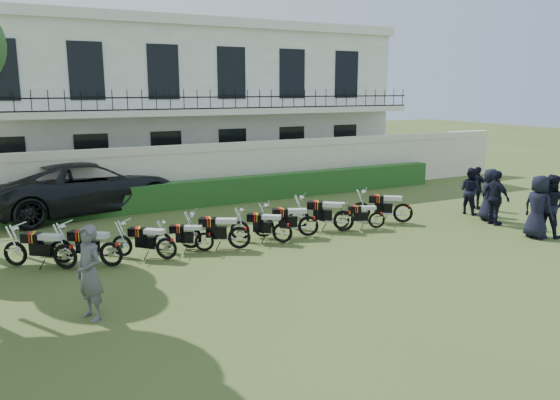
{
  "coord_description": "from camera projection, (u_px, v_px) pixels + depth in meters",
  "views": [
    {
      "loc": [
        -7.88,
        -12.4,
        4.43
      ],
      "look_at": [
        -0.19,
        2.25,
        1.05
      ],
      "focal_mm": 35.0,
      "sensor_mm": 36.0,
      "label": 1
    }
  ],
  "objects": [
    {
      "name": "motorcycle_7",
      "position": [
        344.0,
        216.0,
        17.12
      ],
      "size": [
        1.67,
        1.39,
        1.13
      ],
      "rotation": [
        0.0,
        0.0,
        0.89
      ],
      "color": "black",
      "rests_on": "ground"
    },
    {
      "name": "building",
      "position": [
        172.0,
        104.0,
        26.6
      ],
      "size": [
        20.4,
        9.6,
        7.4
      ],
      "color": "white",
      "rests_on": "ground"
    },
    {
      "name": "motorcycle_2",
      "position": [
        166.0,
        243.0,
        14.27
      ],
      "size": [
        1.49,
        1.23,
        1.01
      ],
      "rotation": [
        0.0,
        0.0,
        0.89
      ],
      "color": "black",
      "rests_on": "ground"
    },
    {
      "name": "officer_5",
      "position": [
        477.0,
        188.0,
        20.31
      ],
      "size": [
        0.59,
        1.0,
        1.6
      ],
      "primitive_type": "imported",
      "rotation": [
        0.0,
        0.0,
        1.8
      ],
      "color": "black",
      "rests_on": "ground"
    },
    {
      "name": "inspector",
      "position": [
        89.0,
        273.0,
        10.53
      ],
      "size": [
        0.68,
        0.81,
        1.88
      ],
      "primitive_type": "imported",
      "rotation": [
        0.0,
        0.0,
        -1.17
      ],
      "color": "#5D5D62",
      "rests_on": "ground"
    },
    {
      "name": "motorcycle_9",
      "position": [
        403.0,
        208.0,
        18.19
      ],
      "size": [
        1.7,
        1.33,
        1.12
      ],
      "rotation": [
        0.0,
        0.0,
        0.92
      ],
      "color": "black",
      "rests_on": "ground"
    },
    {
      "name": "officer_2",
      "position": [
        496.0,
        198.0,
        17.92
      ],
      "size": [
        0.47,
        1.07,
        1.81
      ],
      "primitive_type": "imported",
      "rotation": [
        0.0,
        0.0,
        1.55
      ],
      "color": "black",
      "rests_on": "ground"
    },
    {
      "name": "motorcycle_3",
      "position": [
        204.0,
        237.0,
        15.0
      ],
      "size": [
        1.56,
        0.84,
        0.92
      ],
      "rotation": [
        0.0,
        0.0,
        1.12
      ],
      "color": "black",
      "rests_on": "ground"
    },
    {
      "name": "motorcycle_0",
      "position": [
        65.0,
        250.0,
        13.49
      ],
      "size": [
        1.66,
        1.3,
        1.1
      ],
      "rotation": [
        0.0,
        0.0,
        0.92
      ],
      "color": "black",
      "rests_on": "ground"
    },
    {
      "name": "ground",
      "position": [
        323.0,
        250.0,
        15.23
      ],
      "size": [
        100.0,
        100.0,
        0.0
      ],
      "primitive_type": "plane",
      "color": "#424F1F",
      "rests_on": "ground"
    },
    {
      "name": "officer_0",
      "position": [
        538.0,
        207.0,
        16.33
      ],
      "size": [
        0.64,
        0.95,
        1.91
      ],
      "primitive_type": "imported",
      "rotation": [
        0.0,
        0.0,
        1.6
      ],
      "color": "black",
      "rests_on": "ground"
    },
    {
      "name": "suv",
      "position": [
        86.0,
        186.0,
        19.81
      ],
      "size": [
        7.31,
        4.51,
        1.89
      ],
      "primitive_type": "imported",
      "rotation": [
        0.0,
        0.0,
        1.78
      ],
      "color": "black",
      "rests_on": "ground"
    },
    {
      "name": "perimeter_wall",
      "position": [
        218.0,
        171.0,
        21.94
      ],
      "size": [
        30.0,
        0.35,
        2.3
      ],
      "color": "#F0E7CA",
      "rests_on": "ground"
    },
    {
      "name": "motorcycle_6",
      "position": [
        308.0,
        221.0,
        16.5
      ],
      "size": [
        1.85,
        0.95,
        1.08
      ],
      "rotation": [
        0.0,
        0.0,
        1.15
      ],
      "color": "black",
      "rests_on": "ground"
    },
    {
      "name": "officer_1",
      "position": [
        550.0,
        205.0,
        16.53
      ],
      "size": [
        0.93,
        1.08,
        1.91
      ],
      "primitive_type": "imported",
      "rotation": [
        0.0,
        0.0,
        1.82
      ],
      "color": "black",
      "rests_on": "ground"
    },
    {
      "name": "officer_4",
      "position": [
        470.0,
        191.0,
        19.54
      ],
      "size": [
        0.77,
        0.91,
        1.68
      ],
      "primitive_type": "imported",
      "rotation": [
        0.0,
        0.0,
        1.74
      ],
      "color": "black",
      "rests_on": "ground"
    },
    {
      "name": "motorcycle_5",
      "position": [
        283.0,
        228.0,
        15.81
      ],
      "size": [
        1.52,
        1.25,
        1.02
      ],
      "rotation": [
        0.0,
        0.0,
        0.89
      ],
      "color": "black",
      "rests_on": "ground"
    },
    {
      "name": "hedge",
      "position": [
        249.0,
        189.0,
        21.83
      ],
      "size": [
        18.0,
        0.6,
        1.0
      ],
      "primitive_type": "cube",
      "color": "#244F1C",
      "rests_on": "ground"
    },
    {
      "name": "motorcycle_1",
      "position": [
        111.0,
        248.0,
        13.68
      ],
      "size": [
        1.62,
        1.32,
        1.09
      ],
      "rotation": [
        0.0,
        0.0,
        0.9
      ],
      "color": "black",
      "rests_on": "ground"
    },
    {
      "name": "officer_3",
      "position": [
        490.0,
        195.0,
        18.52
      ],
      "size": [
        0.74,
        0.98,
        1.79
      ],
      "primitive_type": "imported",
      "rotation": [
        0.0,
        0.0,
        1.36
      ],
      "color": "black",
      "rests_on": "ground"
    },
    {
      "name": "motorcycle_8",
      "position": [
        377.0,
        216.0,
        17.48
      ],
      "size": [
        1.59,
        0.8,
        0.92
      ],
      "rotation": [
        0.0,
        0.0,
        1.16
      ],
      "color": "black",
      "rests_on": "ground"
    },
    {
      "name": "motorcycle_4",
      "position": [
        239.0,
        232.0,
        15.19
      ],
      "size": [
        1.8,
        1.08,
        1.1
      ],
      "rotation": [
        0.0,
        0.0,
        1.06
      ],
      "color": "black",
      "rests_on": "ground"
    }
  ]
}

